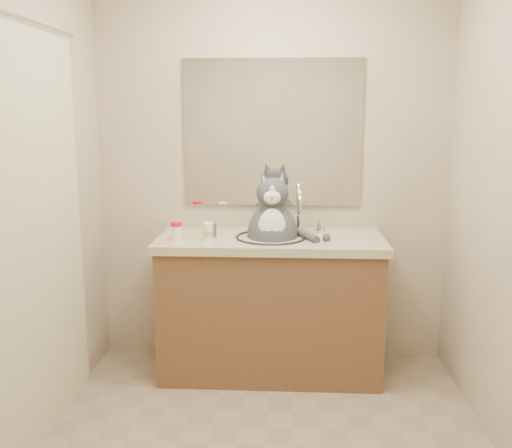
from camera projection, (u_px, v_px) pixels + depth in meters
The scene contains 8 objects.
room at pixel (265, 205), 2.37m from camera, with size 2.22×2.52×2.42m.
vanity at pixel (270, 302), 3.46m from camera, with size 1.34×0.59×1.12m.
mirror at pixel (272, 133), 3.53m from camera, with size 1.10×0.02×0.90m, color white.
shower_curtain at pixel (32, 237), 2.55m from camera, with size 0.02×1.30×1.93m.
cat at pixel (273, 231), 3.37m from camera, with size 0.43×0.34×0.61m.
pill_bottle_redcap at pixel (177, 231), 3.27m from camera, with size 0.08×0.08×0.11m.
pill_bottle_orange at pixel (208, 232), 3.28m from camera, with size 0.08×0.08×0.10m.
grey_canister at pixel (212, 230), 3.37m from camera, with size 0.05×0.05×0.08m.
Camera 1 is at (0.09, -2.34, 1.59)m, focal length 40.00 mm.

